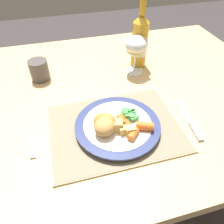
# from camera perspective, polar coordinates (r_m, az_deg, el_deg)

# --- Properties ---
(ground_plane) EXTENTS (6.00, 6.00, 0.00)m
(ground_plane) POSITION_cam_1_polar(r_m,az_deg,el_deg) (1.36, -2.87, -20.65)
(ground_plane) COLOR #383333
(dining_table) EXTENTS (1.38, 0.91, 0.74)m
(dining_table) POSITION_cam_1_polar(r_m,az_deg,el_deg) (0.82, -4.42, 0.05)
(dining_table) COLOR tan
(dining_table) RESTS_ON ground
(placemat) EXTENTS (0.38, 0.28, 0.01)m
(placemat) POSITION_cam_1_polar(r_m,az_deg,el_deg) (0.64, 0.71, -4.16)
(placemat) COLOR tan
(placemat) RESTS_ON dining_table
(dinner_plate) EXTENTS (0.24, 0.24, 0.02)m
(dinner_plate) POSITION_cam_1_polar(r_m,az_deg,el_deg) (0.63, 1.46, -3.61)
(dinner_plate) COLOR white
(dinner_plate) RESTS_ON placemat
(breaded_croquettes) EXTENTS (0.08, 0.09, 0.04)m
(breaded_croquettes) POSITION_cam_1_polar(r_m,az_deg,el_deg) (0.59, -1.83, -3.13)
(breaded_croquettes) COLOR #B77F3D
(breaded_croquettes) RESTS_ON dinner_plate
(green_beans_pile) EXTENTS (0.07, 0.06, 0.02)m
(green_beans_pile) POSITION_cam_1_polar(r_m,az_deg,el_deg) (0.64, 4.01, -0.75)
(green_beans_pile) COLOR #4CA84C
(green_beans_pile) RESTS_ON dinner_plate
(glazed_carrots) EXTENTS (0.11, 0.09, 0.02)m
(glazed_carrots) POSITION_cam_1_polar(r_m,az_deg,el_deg) (0.60, 4.96, -3.62)
(glazed_carrots) COLOR orange
(glazed_carrots) RESTS_ON dinner_plate
(fork) EXTENTS (0.01, 0.12, 0.01)m
(fork) POSITION_cam_1_polar(r_m,az_deg,el_deg) (0.64, -19.99, -7.60)
(fork) COLOR silver
(fork) RESTS_ON dining_table
(table_knife) EXTENTS (0.04, 0.18, 0.01)m
(table_knife) POSITION_cam_1_polar(r_m,az_deg,el_deg) (0.70, 19.79, -2.50)
(table_knife) COLOR silver
(table_knife) RESTS_ON dining_table
(wine_glass) EXTENTS (0.09, 0.09, 0.14)m
(wine_glass) POSITION_cam_1_polar(r_m,az_deg,el_deg) (0.83, 6.30, 16.73)
(wine_glass) COLOR silver
(wine_glass) RESTS_ON dining_table
(bottle) EXTENTS (0.06, 0.06, 0.29)m
(bottle) POSITION_cam_1_polar(r_m,az_deg,el_deg) (0.88, 7.24, 17.89)
(bottle) COLOR gold
(bottle) RESTS_ON dining_table
(roast_potatoes) EXTENTS (0.06, 0.05, 0.03)m
(roast_potatoes) POSITION_cam_1_polar(r_m,az_deg,el_deg) (0.59, 2.50, -4.10)
(roast_potatoes) COLOR #DBB256
(roast_potatoes) RESTS_ON dinner_plate
(drinking_cup) EXTENTS (0.07, 0.07, 0.08)m
(drinking_cup) POSITION_cam_1_polar(r_m,az_deg,el_deg) (0.86, -18.51, 10.47)
(drinking_cup) COLOR #4C4747
(drinking_cup) RESTS_ON dining_table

